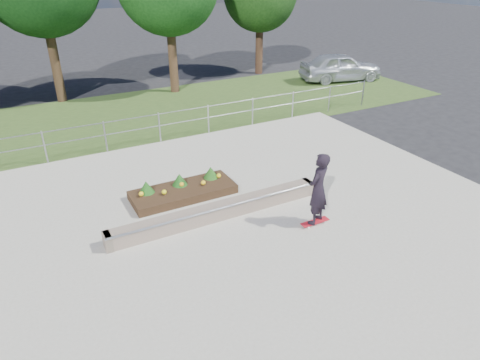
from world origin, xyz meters
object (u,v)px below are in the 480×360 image
object	(u,v)px
grind_ledge	(219,211)
planter_bed	(183,190)
skateboarder	(318,189)
parked_car	(341,67)

from	to	relation	value
grind_ledge	planter_bed	distance (m)	1.65
planter_bed	skateboarder	bearing A→B (deg)	-51.21
grind_ledge	parked_car	bearing A→B (deg)	38.85
grind_ledge	skateboarder	size ratio (longest dim) A/B	3.00
planter_bed	parked_car	bearing A→B (deg)	33.31
planter_bed	skateboarder	world-z (taller)	skateboarder
grind_ledge	planter_bed	xyz separation A→B (m)	(-0.39, 1.61, -0.02)
grind_ledge	planter_bed	bearing A→B (deg)	103.68
grind_ledge	parked_car	distance (m)	16.15
grind_ledge	skateboarder	distance (m)	2.68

